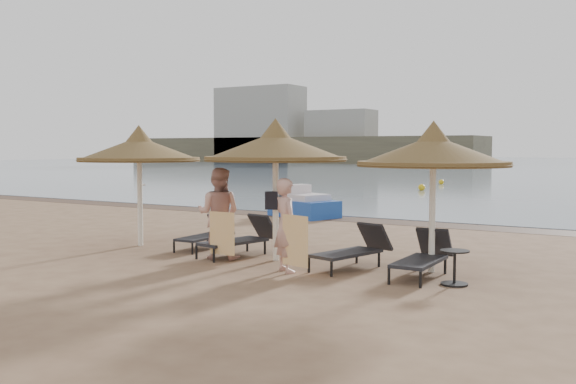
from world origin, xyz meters
name	(u,v)px	position (x,y,z in m)	size (l,w,h in m)	color
ground	(240,271)	(0.00, 0.00, 0.00)	(160.00, 160.00, 0.00)	#8A684C
wet_sand_strip	(408,223)	(0.00, 9.40, 0.00)	(200.00, 1.60, 0.01)	#4D3627
far_shore	(412,144)	(-25.10, 77.82, 2.91)	(150.00, 54.80, 12.00)	brown
palapa_left	(139,150)	(-3.99, 1.38, 2.38)	(3.01, 3.01, 2.99)	white
palapa_center	(276,147)	(-0.02, 1.36, 2.44)	(3.09, 3.09, 3.06)	white
palapa_right	(433,152)	(3.30, 1.82, 2.35)	(2.98, 2.98, 2.95)	white
lounger_far_left	(207,234)	(-2.33, 1.93, 0.35)	(0.66, 1.78, 0.79)	black
lounger_near_left	(242,237)	(-1.03, 1.55, 0.40)	(1.09, 2.08, 0.89)	black
lounger_near_right	(355,248)	(1.82, 1.47, 0.39)	(1.10, 2.04, 0.87)	black
lounger_far_right	(424,256)	(3.30, 1.37, 0.39)	(0.66, 1.94, 0.86)	black
side_table	(455,269)	(4.03, 0.88, 0.29)	(0.52, 0.52, 0.62)	black
person_left	(219,206)	(-1.16, 0.85, 1.16)	(1.07, 0.69, 2.32)	tan
person_right	(286,218)	(0.85, 0.37, 1.07)	(0.98, 0.64, 2.14)	tan
towel_left	(222,233)	(-0.81, 0.50, 0.63)	(0.65, 0.03, 0.91)	orange
towel_right	(295,241)	(1.20, 0.12, 0.67)	(0.68, 0.21, 0.97)	orange
bag_patterned	(280,200)	(-0.02, 1.54, 1.30)	(0.33, 0.16, 0.39)	silver
bag_dark	(272,200)	(-0.02, 1.20, 1.31)	(0.29, 0.19, 0.39)	black
pedal_boat	(303,205)	(-3.80, 9.19, 0.41)	(2.74, 2.16, 1.12)	#1F4CAF
buoy_left	(422,187)	(-4.79, 24.31, 0.19)	(0.39, 0.39, 0.39)	gold
buoy_extra	(441,182)	(-5.70, 30.69, 0.17)	(0.34, 0.34, 0.34)	gold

